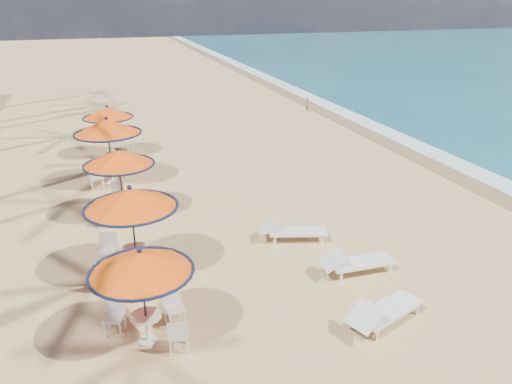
# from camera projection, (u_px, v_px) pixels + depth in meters

# --- Properties ---
(ground) EXTENTS (160.00, 160.00, 0.00)m
(ground) POSITION_uv_depth(u_px,v_px,m) (357.00, 312.00, 11.43)
(ground) COLOR tan
(ground) RESTS_ON ground
(foam_strip) EXTENTS (1.20, 140.00, 0.04)m
(foam_strip) POSITION_uv_depth(u_px,v_px,m) (431.00, 152.00, 22.94)
(foam_strip) COLOR white
(foam_strip) RESTS_ON ground
(wetsand_band) EXTENTS (1.40, 140.00, 0.02)m
(wetsand_band) POSITION_uv_depth(u_px,v_px,m) (414.00, 154.00, 22.68)
(wetsand_band) COLOR olive
(wetsand_band) RESTS_ON ground
(station_0) EXTENTS (2.12, 2.12, 2.21)m
(station_0) POSITION_uv_depth(u_px,v_px,m) (143.00, 274.00, 9.92)
(station_0) COLOR black
(station_0) RESTS_ON ground
(station_1) EXTENTS (2.36, 2.36, 2.46)m
(station_1) POSITION_uv_depth(u_px,v_px,m) (130.00, 210.00, 12.36)
(station_1) COLOR black
(station_1) RESTS_ON ground
(station_2) EXTENTS (2.25, 2.26, 2.35)m
(station_2) POSITION_uv_depth(u_px,v_px,m) (120.00, 166.00, 15.75)
(station_2) COLOR black
(station_2) RESTS_ON ground
(station_3) EXTENTS (2.51, 2.51, 2.61)m
(station_3) POSITION_uv_depth(u_px,v_px,m) (108.00, 135.00, 18.54)
(station_3) COLOR black
(station_3) RESTS_ON ground
(station_4) EXTENTS (2.21, 2.23, 2.31)m
(station_4) POSITION_uv_depth(u_px,v_px,m) (109.00, 117.00, 21.95)
(station_4) COLOR black
(station_4) RESTS_ON ground
(lounger_near) EXTENTS (2.12, 1.32, 0.73)m
(lounger_near) POSITION_uv_depth(u_px,v_px,m) (383.00, 311.00, 10.89)
(lounger_near) COLOR white
(lounger_near) RESTS_ON ground
(lounger_mid) EXTENTS (2.01, 0.65, 0.72)m
(lounger_mid) POSITION_uv_depth(u_px,v_px,m) (355.00, 262.00, 12.92)
(lounger_mid) COLOR white
(lounger_mid) RESTS_ON ground
(lounger_far) EXTENTS (2.06, 1.15, 0.71)m
(lounger_far) POSITION_uv_depth(u_px,v_px,m) (291.00, 230.00, 14.66)
(lounger_far) COLOR white
(lounger_far) RESTS_ON ground
(person) EXTENTS (0.26, 0.36, 0.91)m
(person) POSITION_uv_depth(u_px,v_px,m) (308.00, 104.00, 30.74)
(person) COLOR brown
(person) RESTS_ON ground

